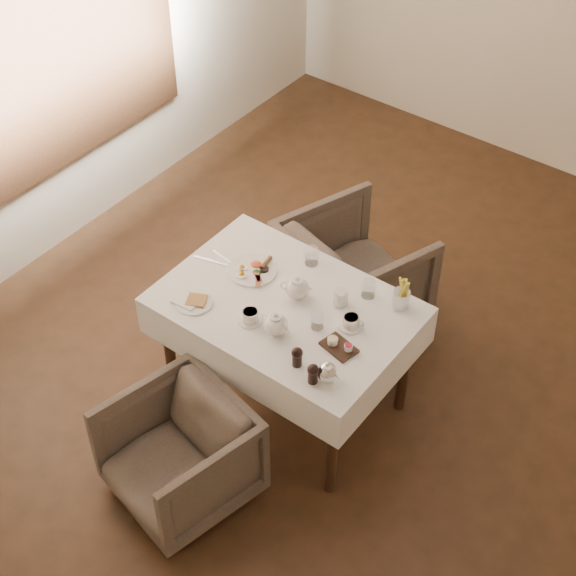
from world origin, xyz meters
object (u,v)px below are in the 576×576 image
Objects in this scene: armchair_near at (179,455)px; breakfast_plate at (254,270)px; teapot_centre at (297,287)px; table at (286,320)px; armchair_far at (353,273)px.

breakfast_plate is at bearing 117.06° from armchair_near.
armchair_near is at bearing -119.37° from teapot_centre.
table reaches higher than armchair_far.
table is at bearing -3.28° from breakfast_plate.
armchair_near is 2.49× the size of breakfast_plate.
armchair_near is 3.95× the size of teapot_centre.
breakfast_plate reaches higher than table.
breakfast_plate is 0.31m from teapot_centre.
teapot_centre reaches higher than armchair_far.
armchair_far is 2.87× the size of breakfast_plate.
table is at bearing 98.54° from armchair_near.
breakfast_plate reaches higher than armchair_near.
armchair_near is (-0.06, -0.80, -0.34)m from table.
armchair_far is at bearing 89.46° from breakfast_plate.
armchair_near is 1.03m from teapot_centre.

